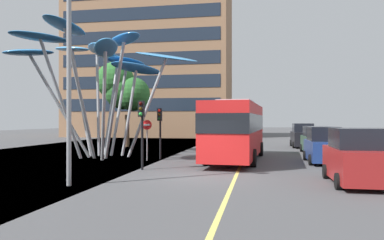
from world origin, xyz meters
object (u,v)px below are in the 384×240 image
(car_parked_mid, at_px, (323,146))
(car_parked_far, at_px, (316,141))
(car_parked_near, at_px, (357,158))
(street_lamp, at_px, (76,57))
(traffic_light_kerb_far, at_px, (160,122))
(car_side_street, at_px, (303,136))
(traffic_light_kerb_near, at_px, (142,120))
(red_bus, at_px, (236,128))
(leaf_sculpture, at_px, (102,60))
(no_entry_sign, at_px, (147,134))

(car_parked_mid, bearing_deg, car_parked_far, 85.34)
(car_parked_near, relative_size, street_lamp, 0.55)
(traffic_light_kerb_far, bearing_deg, car_parked_near, -37.63)
(traffic_light_kerb_far, relative_size, car_side_street, 0.72)
(traffic_light_kerb_near, xyz_separation_m, car_parked_mid, (9.44, 4.85, -1.53))
(red_bus, height_order, car_parked_mid, red_bus)
(traffic_light_kerb_near, height_order, car_parked_far, traffic_light_kerb_near)
(car_parked_far, bearing_deg, car_side_street, 92.55)
(car_parked_near, bearing_deg, street_lamp, -167.79)
(traffic_light_kerb_near, bearing_deg, traffic_light_kerb_far, 95.04)
(leaf_sculpture, bearing_deg, car_parked_near, -30.21)
(car_side_street, bearing_deg, red_bus, -112.82)
(leaf_sculpture, relative_size, traffic_light_kerb_near, 3.57)
(traffic_light_kerb_far, bearing_deg, car_side_street, 51.47)
(traffic_light_kerb_near, height_order, no_entry_sign, traffic_light_kerb_near)
(car_parked_far, relative_size, car_side_street, 0.93)
(car_parked_far, distance_m, no_entry_sign, 13.20)
(street_lamp, bearing_deg, no_entry_sign, 89.92)
(leaf_sculpture, bearing_deg, car_parked_far, 21.58)
(car_parked_near, bearing_deg, traffic_light_kerb_far, 142.37)
(traffic_light_kerb_near, bearing_deg, car_parked_far, 48.99)
(traffic_light_kerb_near, distance_m, car_side_street, 20.40)
(traffic_light_kerb_near, xyz_separation_m, street_lamp, (-1.01, -4.81, 2.35))
(car_parked_near, distance_m, no_entry_sign, 12.48)
(leaf_sculpture, distance_m, car_parked_far, 16.67)
(traffic_light_kerb_near, distance_m, car_parked_near, 9.94)
(traffic_light_kerb_near, bearing_deg, street_lamp, -101.93)
(leaf_sculpture, xyz_separation_m, no_entry_sign, (3.63, -1.52, -4.85))
(street_lamp, bearing_deg, red_bus, 61.79)
(car_side_street, distance_m, no_entry_sign, 17.40)
(no_entry_sign, bearing_deg, car_side_street, 52.03)
(leaf_sculpture, xyz_separation_m, car_parked_far, (14.61, 5.78, -5.57))
(car_parked_mid, distance_m, no_entry_sign, 10.49)
(traffic_light_kerb_near, xyz_separation_m, car_parked_far, (9.98, 11.48, -1.55))
(car_parked_far, xyz_separation_m, street_lamp, (-10.99, -16.28, 3.91))
(leaf_sculpture, bearing_deg, no_entry_sign, -22.67)
(street_lamp, distance_m, no_entry_sign, 9.54)
(car_parked_mid, xyz_separation_m, car_side_street, (0.25, 13.04, 0.05))
(leaf_sculpture, relative_size, traffic_light_kerb_far, 3.80)
(car_parked_mid, bearing_deg, traffic_light_kerb_far, 178.28)
(red_bus, bearing_deg, car_side_street, 67.18)
(car_parked_far, xyz_separation_m, no_entry_sign, (-10.98, -7.29, 0.71))
(red_bus, distance_m, car_parked_far, 8.45)
(car_parked_far, relative_size, street_lamp, 0.55)
(red_bus, xyz_separation_m, traffic_light_kerb_far, (-4.83, -0.10, 0.34))
(car_parked_far, height_order, car_side_street, car_side_street)
(car_side_street, bearing_deg, traffic_light_kerb_near, -118.46)
(no_entry_sign, bearing_deg, car_parked_far, 33.60)
(red_bus, xyz_separation_m, car_parked_near, (5.12, -7.78, -1.00))
(traffic_light_kerb_far, height_order, car_parked_mid, traffic_light_kerb_far)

